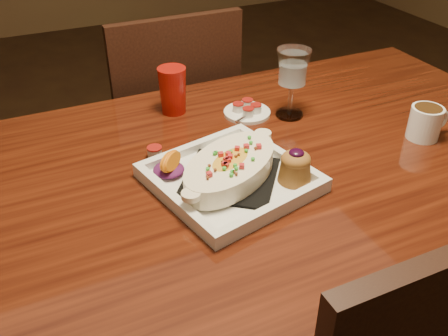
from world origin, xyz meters
name	(u,v)px	position (x,y,z in m)	size (l,w,h in m)	color
table	(259,199)	(0.00, 0.00, 0.65)	(1.50, 0.90, 0.75)	#5E210D
chair_far	(170,132)	(0.00, 0.63, 0.51)	(0.42, 0.42, 0.93)	black
plate	(234,171)	(-0.08, -0.04, 0.78)	(0.34, 0.34, 0.08)	white
coffee_mug	(426,121)	(0.40, -0.06, 0.79)	(0.10, 0.07, 0.08)	white
goblet	(293,71)	(0.17, 0.17, 0.87)	(0.08, 0.08, 0.17)	silver
saucer	(247,111)	(0.08, 0.22, 0.76)	(0.12, 0.12, 0.08)	white
creamer_loose	(155,152)	(-0.20, 0.12, 0.76)	(0.03, 0.03, 0.03)	silver
red_tumbler	(173,90)	(-0.09, 0.31, 0.81)	(0.07, 0.07, 0.12)	#A9130C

